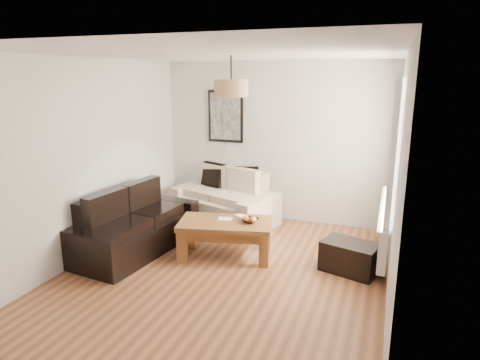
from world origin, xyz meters
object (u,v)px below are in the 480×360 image
(coffee_table, at_px, (225,239))
(ottoman, at_px, (350,257))
(loveseat_cream, at_px, (224,197))
(sofa_leather, at_px, (135,222))

(coffee_table, bearing_deg, ottoman, 3.96)
(ottoman, bearing_deg, coffee_table, -176.04)
(coffee_table, relative_size, ottoman, 1.83)
(loveseat_cream, xyz_separation_m, coffee_table, (0.55, -1.29, -0.17))
(loveseat_cream, distance_m, sofa_leather, 1.67)
(coffee_table, distance_m, ottoman, 1.62)
(sofa_leather, bearing_deg, ottoman, -76.87)
(loveseat_cream, distance_m, coffee_table, 1.41)
(loveseat_cream, height_order, coffee_table, loveseat_cream)
(sofa_leather, bearing_deg, coffee_table, -73.46)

